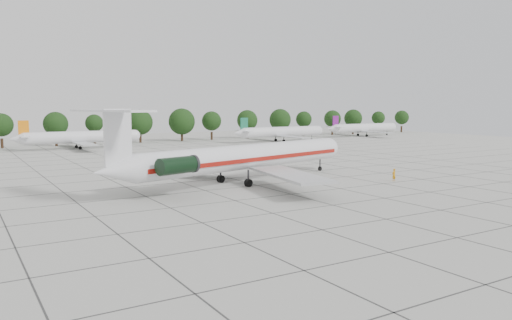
{
  "coord_description": "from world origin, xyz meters",
  "views": [
    {
      "loc": [
        -35.69,
        -58.04,
        11.09
      ],
      "look_at": [
        0.04,
        0.47,
        3.5
      ],
      "focal_mm": 35.0,
      "sensor_mm": 36.0,
      "label": 1
    }
  ],
  "objects_px": {
    "ground_crew": "(394,175)",
    "bg_airliner_c": "(81,137)",
    "bg_airliner_e": "(364,128)",
    "bg_airliner_d": "(282,132)",
    "main_airliner": "(237,157)"
  },
  "relations": [
    {
      "from": "ground_crew",
      "to": "main_airliner",
      "type": "bearing_deg",
      "value": -28.83
    },
    {
      "from": "main_airliner",
      "to": "bg_airliner_c",
      "type": "xyz_separation_m",
      "value": [
        -6.02,
        70.25,
        -0.85
      ]
    },
    {
      "from": "ground_crew",
      "to": "bg_airliner_e",
      "type": "distance_m",
      "value": 106.61
    },
    {
      "from": "bg_airliner_c",
      "to": "bg_airliner_d",
      "type": "distance_m",
      "value": 57.95
    },
    {
      "from": "bg_airliner_c",
      "to": "bg_airliner_e",
      "type": "height_order",
      "value": "same"
    },
    {
      "from": "bg_airliner_c",
      "to": "ground_crew",
      "type": "bearing_deg",
      "value": -71.38
    },
    {
      "from": "ground_crew",
      "to": "bg_airliner_e",
      "type": "xyz_separation_m",
      "value": [
        70.33,
        80.09,
        1.99
      ]
    },
    {
      "from": "main_airliner",
      "to": "bg_airliner_d",
      "type": "xyz_separation_m",
      "value": [
        51.64,
        64.48,
        -0.85
      ]
    },
    {
      "from": "bg_airliner_c",
      "to": "bg_airliner_d",
      "type": "height_order",
      "value": "same"
    },
    {
      "from": "ground_crew",
      "to": "bg_airliner_e",
      "type": "relative_size",
      "value": 0.06
    },
    {
      "from": "main_airliner",
      "to": "bg_airliner_d",
      "type": "distance_m",
      "value": 82.62
    },
    {
      "from": "bg_airliner_e",
      "to": "bg_airliner_c",
      "type": "bearing_deg",
      "value": -179.81
    },
    {
      "from": "ground_crew",
      "to": "bg_airliner_c",
      "type": "height_order",
      "value": "bg_airliner_c"
    },
    {
      "from": "bg_airliner_c",
      "to": "bg_airliner_d",
      "type": "relative_size",
      "value": 1.0
    },
    {
      "from": "ground_crew",
      "to": "bg_airliner_d",
      "type": "height_order",
      "value": "bg_airliner_d"
    }
  ]
}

